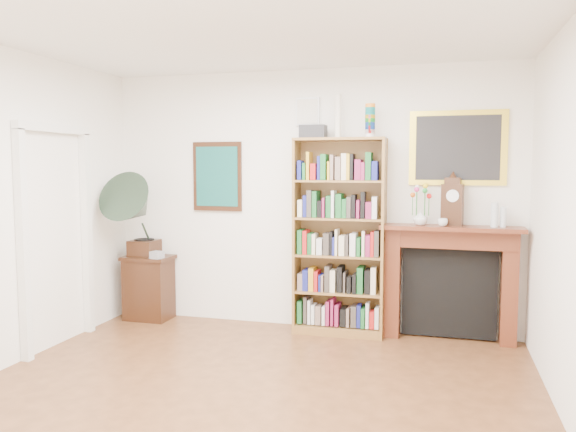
% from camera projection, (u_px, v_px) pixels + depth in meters
% --- Properties ---
extents(room, '(4.51, 5.01, 2.81)m').
position_uv_depth(room, '(221.00, 222.00, 3.71)').
color(room, '#4E2D17').
rests_on(room, ground).
extents(door_casing, '(0.08, 1.02, 2.17)m').
position_uv_depth(door_casing, '(57.00, 218.00, 5.46)').
color(door_casing, white).
rests_on(door_casing, left_wall).
extents(teal_poster, '(0.58, 0.04, 0.78)m').
position_uv_depth(teal_poster, '(217.00, 177.00, 6.35)').
color(teal_poster, black).
rests_on(teal_poster, back_wall).
extents(small_picture, '(0.26, 0.04, 0.30)m').
position_uv_depth(small_picture, '(308.00, 112.00, 6.01)').
color(small_picture, white).
rests_on(small_picture, back_wall).
extents(gilt_painting, '(0.95, 0.04, 0.75)m').
position_uv_depth(gilt_painting, '(457.00, 148.00, 5.63)').
color(gilt_painting, yellow).
rests_on(gilt_painting, back_wall).
extents(bookshelf, '(0.95, 0.36, 2.37)m').
position_uv_depth(bookshelf, '(339.00, 225.00, 5.85)').
color(bookshelf, brown).
rests_on(bookshelf, floor).
extents(side_cabinet, '(0.54, 0.40, 0.74)m').
position_uv_depth(side_cabinet, '(149.00, 287.00, 6.48)').
color(side_cabinet, black).
rests_on(side_cabinet, floor).
extents(fireplace, '(1.40, 0.36, 1.17)m').
position_uv_depth(fireplace, '(450.00, 273.00, 5.68)').
color(fireplace, '#502312').
rests_on(fireplace, floor).
extents(gramophone, '(0.59, 0.74, 0.97)m').
position_uv_depth(gramophone, '(136.00, 209.00, 6.27)').
color(gramophone, black).
rests_on(gramophone, side_cabinet).
extents(cd_stack, '(0.14, 0.14, 0.08)m').
position_uv_depth(cd_stack, '(157.00, 255.00, 6.28)').
color(cd_stack, '#B0B0BC').
rests_on(cd_stack, side_cabinet).
extents(mantel_clock, '(0.22, 0.15, 0.48)m').
position_uv_depth(mantel_clock, '(452.00, 202.00, 5.59)').
color(mantel_clock, black).
rests_on(mantel_clock, fireplace).
extents(flower_vase, '(0.15, 0.15, 0.15)m').
position_uv_depth(flower_vase, '(420.00, 218.00, 5.65)').
color(flower_vase, silver).
rests_on(flower_vase, fireplace).
extents(teacup, '(0.10, 0.10, 0.08)m').
position_uv_depth(teacup, '(443.00, 222.00, 5.54)').
color(teacup, silver).
rests_on(teacup, fireplace).
extents(bottle_left, '(0.07, 0.07, 0.24)m').
position_uv_depth(bottle_left, '(495.00, 215.00, 5.45)').
color(bottle_left, silver).
rests_on(bottle_left, fireplace).
extents(bottle_right, '(0.06, 0.06, 0.20)m').
position_uv_depth(bottle_right, '(503.00, 217.00, 5.45)').
color(bottle_right, silver).
rests_on(bottle_right, fireplace).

